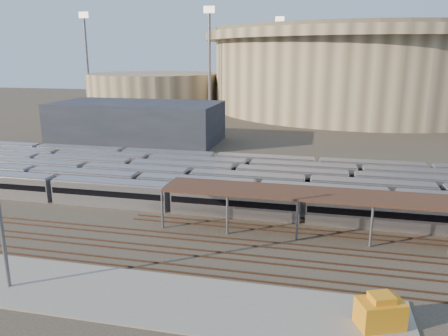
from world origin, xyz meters
name	(u,v)px	position (x,y,z in m)	size (l,w,h in m)	color
ground	(220,237)	(0.00, 0.00, 0.00)	(420.00, 420.00, 0.00)	#383026
apron	(132,295)	(-5.00, -15.00, 0.10)	(50.00, 9.00, 0.20)	gray
subway_trains	(258,183)	(1.83, 18.50, 1.80)	(129.67, 23.90, 3.60)	silver
inspection_shed	(409,202)	(22.00, 4.00, 4.98)	(60.30, 6.00, 5.30)	slate
empty_tracks	(210,254)	(0.00, -5.00, 0.09)	(170.00, 9.62, 0.18)	#4C3323
stadium	(360,68)	(25.00, 140.00, 16.47)	(124.00, 124.00, 32.50)	tan
secondary_arena	(154,90)	(-60.00, 130.00, 7.00)	(56.00, 56.00, 14.00)	tan
service_building	(137,122)	(-35.00, 55.00, 5.00)	(42.00, 20.00, 10.00)	#1E232D
floodlight_0	(209,58)	(-30.00, 110.00, 20.65)	(4.00, 1.00, 38.40)	slate
floodlight_1	(87,57)	(-85.00, 120.00, 20.65)	(4.00, 1.00, 38.40)	slate
floodlight_3	(279,57)	(-10.00, 160.00, 20.65)	(4.00, 1.00, 38.40)	slate
yellow_equipment	(380,313)	(16.97, -14.98, 1.35)	(3.67, 2.29, 2.29)	orange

